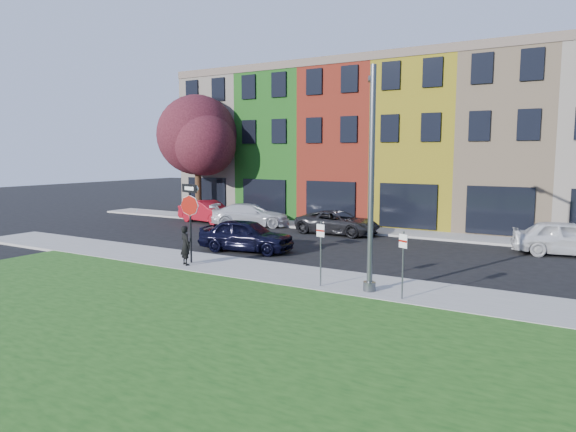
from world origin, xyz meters
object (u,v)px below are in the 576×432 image
Objects in this scene: man at (186,245)px; street_lamp at (371,179)px; stop_sign at (190,207)px; sedan_near at (246,235)px.

man is 0.22× the size of street_lamp.
sedan_near is (0.16, 3.67, -1.64)m from stop_sign.
man is at bearing 170.59° from sedan_near.
street_lamp reaches higher than sedan_near.
sedan_near is (0.05, 4.09, -0.15)m from man.
man is 4.10m from sedan_near.
sedan_near is at bearing -66.32° from man.
sedan_near is at bearing 104.68° from stop_sign.
sedan_near is 9.02m from street_lamp.
man is (0.11, -0.42, -1.49)m from stop_sign.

